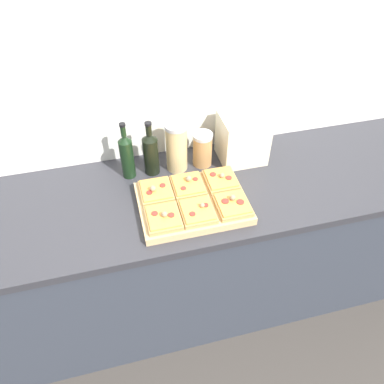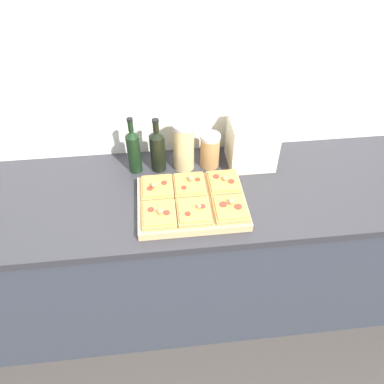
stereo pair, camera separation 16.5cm
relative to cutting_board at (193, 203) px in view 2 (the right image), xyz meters
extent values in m
plane|color=#3D3833|center=(0.00, -0.22, -0.94)|extent=(12.00, 12.00, 0.00)
cube|color=silver|center=(0.00, 0.45, 0.31)|extent=(6.00, 0.06, 2.50)
cube|color=#333842|center=(0.00, 0.10, -0.50)|extent=(2.60, 0.64, 0.88)
cube|color=#2D2D33|center=(0.00, 0.10, -0.04)|extent=(2.63, 0.67, 0.04)
cube|color=tan|center=(0.00, 0.00, 0.00)|extent=(0.47, 0.35, 0.04)
cube|color=tan|center=(-0.15, 0.08, 0.03)|extent=(0.14, 0.16, 0.02)
cube|color=gold|center=(-0.15, 0.08, 0.04)|extent=(0.13, 0.14, 0.01)
cylinder|color=#AD2D23|center=(-0.18, 0.06, 0.05)|extent=(0.03, 0.03, 0.00)
cylinder|color=#AD2D23|center=(-0.12, 0.09, 0.05)|extent=(0.03, 0.03, 0.00)
sphere|color=#937A5B|center=(-0.17, 0.07, 0.06)|extent=(0.03, 0.03, 0.03)
cube|color=tan|center=(0.00, 0.08, 0.03)|extent=(0.14, 0.16, 0.02)
cube|color=gold|center=(0.00, 0.08, 0.04)|extent=(0.13, 0.14, 0.01)
cylinder|color=#AD2D23|center=(-0.03, 0.05, 0.05)|extent=(0.02, 0.02, 0.00)
cylinder|color=#AD2D23|center=(0.03, 0.10, 0.05)|extent=(0.02, 0.02, 0.00)
sphere|color=#937A5B|center=(0.00, 0.10, 0.06)|extent=(0.03, 0.03, 0.03)
cube|color=tan|center=(0.15, 0.08, 0.03)|extent=(0.14, 0.16, 0.02)
cube|color=gold|center=(0.15, 0.08, 0.04)|extent=(0.13, 0.14, 0.01)
cylinder|color=#AD2D23|center=(0.12, 0.11, 0.05)|extent=(0.03, 0.03, 0.00)
cylinder|color=#AD2D23|center=(0.18, 0.07, 0.05)|extent=(0.03, 0.03, 0.00)
sphere|color=#937A5B|center=(0.15, 0.08, 0.06)|extent=(0.02, 0.02, 0.02)
cube|color=tan|center=(-0.15, -0.08, 0.03)|extent=(0.14, 0.16, 0.02)
cube|color=gold|center=(-0.15, -0.08, 0.04)|extent=(0.13, 0.14, 0.01)
cylinder|color=#AD2D23|center=(-0.18, -0.07, 0.05)|extent=(0.03, 0.03, 0.00)
cylinder|color=#AD2D23|center=(-0.12, -0.09, 0.05)|extent=(0.03, 0.03, 0.00)
sphere|color=#937A5B|center=(-0.15, -0.09, 0.06)|extent=(0.03, 0.03, 0.03)
cube|color=tan|center=(0.00, -0.08, 0.03)|extent=(0.14, 0.16, 0.02)
cube|color=gold|center=(0.00, -0.08, 0.04)|extent=(0.13, 0.14, 0.01)
cylinder|color=#AD2D23|center=(-0.03, -0.11, 0.05)|extent=(0.03, 0.03, 0.00)
cylinder|color=#AD2D23|center=(0.03, -0.07, 0.05)|extent=(0.03, 0.03, 0.00)
sphere|color=#937A5B|center=(0.02, -0.08, 0.06)|extent=(0.02, 0.02, 0.02)
cube|color=tan|center=(0.15, -0.08, 0.03)|extent=(0.14, 0.16, 0.02)
cube|color=gold|center=(0.15, -0.08, 0.04)|extent=(0.13, 0.14, 0.01)
cylinder|color=#AD2D23|center=(0.12, -0.07, 0.05)|extent=(0.03, 0.03, 0.00)
cylinder|color=#AD2D23|center=(0.18, -0.09, 0.05)|extent=(0.03, 0.03, 0.00)
sphere|color=#937A5B|center=(0.15, -0.07, 0.06)|extent=(0.03, 0.03, 0.03)
cylinder|color=black|center=(-0.25, 0.28, 0.08)|extent=(0.06, 0.06, 0.20)
cone|color=black|center=(-0.25, 0.28, 0.20)|extent=(0.06, 0.06, 0.03)
cylinder|color=black|center=(-0.25, 0.28, 0.24)|extent=(0.02, 0.02, 0.05)
cylinder|color=black|center=(-0.25, 0.28, 0.27)|extent=(0.03, 0.03, 0.01)
cylinder|color=black|center=(-0.14, 0.28, 0.08)|extent=(0.07, 0.07, 0.19)
cone|color=black|center=(-0.14, 0.28, 0.19)|extent=(0.07, 0.07, 0.03)
cylinder|color=black|center=(-0.14, 0.28, 0.23)|extent=(0.03, 0.03, 0.05)
cylinder|color=black|center=(-0.14, 0.28, 0.26)|extent=(0.03, 0.03, 0.01)
cylinder|color=tan|center=(-0.01, 0.28, 0.10)|extent=(0.10, 0.10, 0.23)
cylinder|color=#B2B2B7|center=(-0.01, 0.28, 0.23)|extent=(0.11, 0.11, 0.02)
cylinder|color=#AD7F4C|center=(0.12, 0.28, 0.06)|extent=(0.09, 0.09, 0.16)
cylinder|color=#B2B2B7|center=(0.12, 0.28, 0.15)|extent=(0.10, 0.10, 0.02)
cube|color=beige|center=(0.32, 0.28, 0.10)|extent=(0.22, 0.19, 0.24)
cube|color=black|center=(0.32, 0.19, 0.18)|extent=(0.18, 0.01, 0.07)
cube|color=black|center=(0.44, 0.28, 0.11)|extent=(0.02, 0.02, 0.02)
camera|label=1|loc=(-0.29, -1.13, 1.18)|focal=35.00mm
camera|label=2|loc=(-0.13, -1.16, 1.18)|focal=35.00mm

